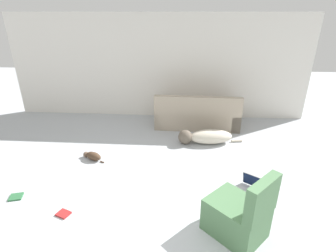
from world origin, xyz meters
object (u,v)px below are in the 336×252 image
dog (206,137)px  side_chair (239,215)px  couch (197,115)px  laptop_open (251,185)px  cat (93,156)px  book_green (16,197)px  book_red (63,214)px

dog → side_chair: bearing=88.2°
couch → side_chair: (0.39, -3.37, 0.04)m
couch → side_chair: 3.39m
dog → laptop_open: (0.60, -1.51, -0.06)m
couch → dog: bearing=100.9°
dog → cat: bearing=13.5°
couch → cat: size_ratio=4.17×
couch → dog: couch is taller
dog → book_green: (-2.91, -1.97, -0.13)m
cat → book_red: 1.45m
book_red → side_chair: size_ratio=0.23×
couch → dog: 0.94m
book_red → dog: bearing=47.7°
couch → dog: (0.15, -0.92, -0.11)m
dog → side_chair: size_ratio=1.49×
book_red → book_green: size_ratio=0.98×
book_red → couch: bearing=59.2°
dog → book_red: dog is taller
dog → cat: (-2.13, -0.81, -0.07)m
couch → laptop_open: size_ratio=4.66×
book_red → side_chair: 2.32m
cat → side_chair: size_ratio=0.51×
book_red → side_chair: bearing=-4.6°
laptop_open → couch: bearing=141.3°
couch → cat: 2.64m
couch → book_green: 4.00m
dog → book_green: bearing=26.6°
laptop_open → dog: bearing=145.8°
book_green → dog: bearing=34.0°
dog → book_green: size_ratio=6.31×
cat → laptop_open: (2.74, -0.70, 0.01)m
side_chair → dog: bearing=-130.8°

